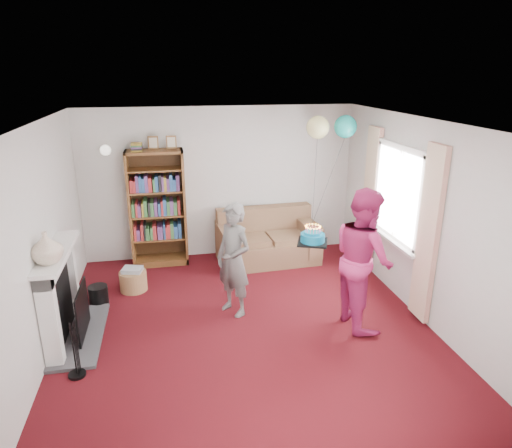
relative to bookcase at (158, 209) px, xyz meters
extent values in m
plane|color=#38080D|center=(1.03, -2.30, -0.92)|extent=(5.00, 5.00, 0.00)
cube|color=silver|center=(1.03, 0.21, 0.33)|extent=(4.50, 0.02, 2.50)
cube|color=silver|center=(-1.23, -2.30, 0.33)|extent=(0.02, 5.00, 2.50)
cube|color=silver|center=(3.29, -2.30, 0.33)|extent=(0.02, 5.00, 2.50)
cube|color=white|center=(1.03, -2.30, 1.59)|extent=(4.50, 5.00, 0.01)
cube|color=#3F3F42|center=(-0.97, -2.10, -0.90)|extent=(0.55, 1.40, 0.04)
cube|color=white|center=(-1.12, -2.65, -0.39)|extent=(0.18, 0.14, 1.06)
cube|color=white|center=(-1.12, -1.55, -0.39)|extent=(0.18, 0.14, 1.06)
cube|color=white|center=(-1.12, -2.10, 0.08)|extent=(0.18, 1.24, 0.16)
cube|color=white|center=(-1.09, -2.10, 0.18)|extent=(0.28, 1.35, 0.05)
cube|color=black|center=(-1.14, -2.10, -0.44)|extent=(0.10, 0.80, 0.86)
cube|color=black|center=(-0.90, -2.10, -0.59)|extent=(0.02, 0.70, 0.60)
cylinder|color=black|center=(-0.87, -2.88, -0.60)|extent=(0.18, 0.18, 0.64)
cylinder|color=black|center=(-0.84, -1.30, -0.79)|extent=(0.26, 0.26, 0.26)
cube|color=white|center=(3.24, -1.70, 1.16)|extent=(0.08, 1.30, 0.08)
cube|color=white|center=(3.24, -1.70, -0.09)|extent=(0.08, 1.30, 0.08)
cube|color=white|center=(3.27, -1.70, 0.53)|extent=(0.01, 1.15, 1.20)
cube|color=white|center=(3.21, -1.70, -0.12)|extent=(0.14, 1.32, 0.04)
cube|color=beige|center=(3.23, -2.52, 0.23)|extent=(0.07, 0.38, 2.20)
cube|color=beige|center=(3.23, -0.88, 0.23)|extent=(0.07, 0.38, 2.20)
cylinder|color=gold|center=(-0.72, 0.15, 0.98)|extent=(0.04, 0.12, 0.04)
sphere|color=white|center=(-0.72, 0.06, 0.96)|extent=(0.16, 0.16, 0.16)
cube|color=#472B14|center=(0.00, 0.16, 0.02)|extent=(0.89, 0.04, 1.87)
cube|color=brown|center=(-0.42, -0.03, 0.02)|extent=(0.04, 0.42, 1.87)
cube|color=brown|center=(0.42, -0.03, 0.02)|extent=(0.04, 0.42, 1.87)
cube|color=brown|center=(0.00, -0.03, 0.93)|extent=(0.89, 0.42, 0.04)
cube|color=brown|center=(0.00, -0.03, -0.87)|extent=(0.89, 0.42, 0.10)
cube|color=brown|center=(0.00, -0.03, -0.48)|extent=(0.81, 0.38, 0.03)
cube|color=brown|center=(0.00, -0.03, -0.08)|extent=(0.81, 0.38, 0.02)
cube|color=brown|center=(0.00, -0.03, 0.31)|extent=(0.81, 0.38, 0.02)
cube|color=brown|center=(0.00, -0.03, 0.66)|extent=(0.81, 0.38, 0.02)
cube|color=maroon|center=(-0.24, -0.05, 1.01)|extent=(0.16, 0.22, 0.12)
cube|color=brown|center=(0.00, 0.02, 1.06)|extent=(0.16, 0.02, 0.20)
cube|color=brown|center=(0.28, 0.02, 1.06)|extent=(0.16, 0.02, 0.20)
cube|color=brown|center=(1.75, -0.30, -0.73)|extent=(1.62, 0.86, 0.38)
cube|color=brown|center=(1.75, 0.01, -0.40)|extent=(1.62, 0.24, 0.67)
cube|color=brown|center=(1.06, -0.30, -0.54)|extent=(0.24, 0.81, 0.52)
cube|color=brown|center=(2.44, -0.30, -0.54)|extent=(0.24, 0.81, 0.52)
cube|color=brown|center=(1.39, -0.38, -0.51)|extent=(0.68, 0.56, 0.12)
cube|color=brown|center=(2.11, -0.38, -0.51)|extent=(0.68, 0.56, 0.12)
cylinder|color=#A57A4D|center=(-0.39, -0.97, -0.77)|extent=(0.39, 0.39, 0.29)
cube|color=beige|center=(-0.39, -0.97, -0.60)|extent=(0.27, 0.21, 0.06)
imported|color=black|center=(0.95, -1.88, -0.17)|extent=(0.61, 0.65, 1.49)
imported|color=#AA2258|center=(2.46, -2.43, -0.04)|extent=(0.71, 0.88, 1.75)
cube|color=black|center=(1.90, -2.16, 0.10)|extent=(0.36, 0.36, 0.02)
cylinder|color=#0B6386|center=(1.90, -2.16, 0.16)|extent=(0.30, 0.30, 0.10)
cylinder|color=#0B6386|center=(1.90, -2.16, 0.22)|extent=(0.22, 0.22, 0.04)
cylinder|color=#DB61A0|center=(1.99, -2.16, 0.26)|extent=(0.01, 0.01, 0.09)
sphere|color=orange|center=(1.99, -2.16, 0.31)|extent=(0.02, 0.02, 0.02)
cylinder|color=#DB61A0|center=(1.98, -2.12, 0.26)|extent=(0.01, 0.01, 0.09)
sphere|color=orange|center=(1.98, -2.12, 0.31)|extent=(0.02, 0.02, 0.02)
cylinder|color=#DB61A0|center=(1.95, -2.09, 0.26)|extent=(0.01, 0.01, 0.09)
sphere|color=orange|center=(1.95, -2.09, 0.31)|extent=(0.02, 0.02, 0.02)
cylinder|color=#DB61A0|center=(1.92, -2.07, 0.26)|extent=(0.01, 0.01, 0.09)
sphere|color=orange|center=(1.92, -2.07, 0.31)|extent=(0.02, 0.02, 0.02)
cylinder|color=#DB61A0|center=(1.88, -2.07, 0.26)|extent=(0.01, 0.01, 0.09)
sphere|color=orange|center=(1.88, -2.07, 0.31)|extent=(0.02, 0.02, 0.02)
cylinder|color=#DB61A0|center=(1.84, -2.09, 0.26)|extent=(0.01, 0.01, 0.09)
sphere|color=orange|center=(1.84, -2.09, 0.31)|extent=(0.02, 0.02, 0.02)
cylinder|color=#DB61A0|center=(1.82, -2.12, 0.26)|extent=(0.01, 0.01, 0.09)
sphere|color=orange|center=(1.82, -2.12, 0.31)|extent=(0.02, 0.02, 0.02)
cylinder|color=#DB61A0|center=(1.81, -2.16, 0.26)|extent=(0.01, 0.01, 0.09)
sphere|color=orange|center=(1.81, -2.16, 0.31)|extent=(0.02, 0.02, 0.02)
cylinder|color=#DB61A0|center=(1.82, -2.20, 0.26)|extent=(0.01, 0.01, 0.09)
sphere|color=orange|center=(1.82, -2.20, 0.31)|extent=(0.02, 0.02, 0.02)
cylinder|color=#DB61A0|center=(1.84, -2.23, 0.26)|extent=(0.01, 0.01, 0.09)
sphere|color=orange|center=(1.84, -2.23, 0.31)|extent=(0.02, 0.02, 0.02)
cylinder|color=#DB61A0|center=(1.88, -2.25, 0.26)|extent=(0.01, 0.01, 0.09)
sphere|color=orange|center=(1.88, -2.25, 0.31)|extent=(0.02, 0.02, 0.02)
cylinder|color=#DB61A0|center=(1.92, -2.25, 0.26)|extent=(0.01, 0.01, 0.09)
sphere|color=orange|center=(1.92, -2.25, 0.31)|extent=(0.02, 0.02, 0.02)
cylinder|color=#DB61A0|center=(1.95, -2.23, 0.26)|extent=(0.01, 0.01, 0.09)
sphere|color=orange|center=(1.95, -2.23, 0.31)|extent=(0.02, 0.02, 0.02)
cylinder|color=#DB61A0|center=(1.98, -2.20, 0.26)|extent=(0.01, 0.01, 0.09)
sphere|color=orange|center=(1.98, -2.20, 0.31)|extent=(0.02, 0.02, 0.02)
sphere|color=#3F3F3F|center=(2.44, -0.50, -0.26)|extent=(0.02, 0.02, 0.02)
sphere|color=teal|center=(2.89, -0.54, 1.30)|extent=(0.35, 0.35, 0.35)
sphere|color=#EAE48F|center=(2.45, -0.54, 1.30)|extent=(0.35, 0.35, 0.35)
imported|color=beige|center=(-1.09, -2.45, 0.38)|extent=(0.33, 0.33, 0.34)
camera|label=1|loc=(0.20, -7.18, 2.13)|focal=32.00mm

